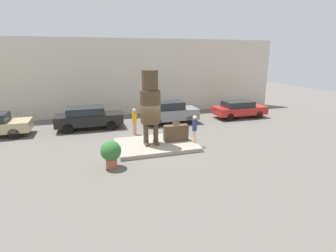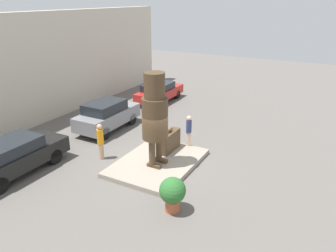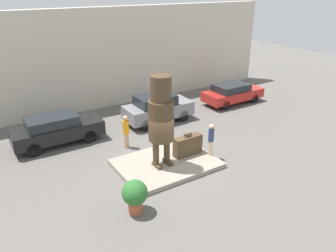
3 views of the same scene
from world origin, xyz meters
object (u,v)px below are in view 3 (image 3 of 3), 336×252
at_px(tourist, 211,138).
at_px(giant_suitcase, 188,145).
at_px(worker_hivis, 126,130).
at_px(parked_car_black, 56,129).
at_px(statue_figure, 161,115).
at_px(planter_pot, 135,194).
at_px(parked_car_red, 232,93).
at_px(parked_car_grey, 158,108).

bearing_deg(tourist, giant_suitcase, 148.57).
bearing_deg(worker_hivis, parked_car_black, 140.63).
height_order(statue_figure, planter_pot, statue_figure).
height_order(statue_figure, parked_car_red, statue_figure).
relative_size(tourist, parked_car_black, 0.35).
height_order(tourist, parked_car_red, tourist).
bearing_deg(parked_car_red, parked_car_grey, -179.07).
bearing_deg(parked_car_red, planter_pot, -147.81).
height_order(parked_car_black, worker_hivis, worker_hivis).
bearing_deg(planter_pot, giant_suitcase, 29.70).
xyz_separation_m(giant_suitcase, worker_hivis, (-1.98, 2.60, 0.27)).
relative_size(parked_car_black, parked_car_grey, 1.11).
distance_m(giant_suitcase, planter_pot, 4.57).
bearing_deg(parked_car_black, tourist, -43.72).
bearing_deg(parked_car_black, statue_figure, -56.88).
bearing_deg(tourist, worker_hivis, 132.54).
bearing_deg(statue_figure, planter_pot, -138.60).
relative_size(statue_figure, parked_car_grey, 1.00).
bearing_deg(parked_car_black, parked_car_red, -0.81).
bearing_deg(tourist, planter_pot, -160.95).
height_order(parked_car_grey, planter_pot, parked_car_grey).
xyz_separation_m(statue_figure, parked_car_grey, (2.65, 4.81, -1.74)).
distance_m(tourist, worker_hivis, 4.31).
relative_size(planter_pot, worker_hivis, 0.75).
xyz_separation_m(statue_figure, giant_suitcase, (1.54, 0.12, -1.94)).
relative_size(statue_figure, parked_car_black, 0.91).
height_order(tourist, worker_hivis, tourist).
bearing_deg(giant_suitcase, parked_car_red, 33.50).
bearing_deg(giant_suitcase, parked_car_grey, 76.60).
relative_size(parked_car_grey, parked_car_red, 0.95).
bearing_deg(parked_car_red, tourist, -139.62).
bearing_deg(parked_car_grey, giant_suitcase, -103.40).
distance_m(parked_car_black, parked_car_grey, 5.97).
bearing_deg(tourist, parked_car_grey, 88.01).
height_order(parked_car_grey, parked_car_red, parked_car_grey).
distance_m(planter_pot, worker_hivis, 5.26).
height_order(statue_figure, parked_car_black, statue_figure).
bearing_deg(statue_figure, worker_hivis, 99.24).
distance_m(parked_car_red, planter_pot, 13.23).
xyz_separation_m(statue_figure, tourist, (2.47, -0.45, -1.56)).
relative_size(statue_figure, parked_car_red, 0.95).
distance_m(parked_car_grey, parked_car_red, 6.12).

